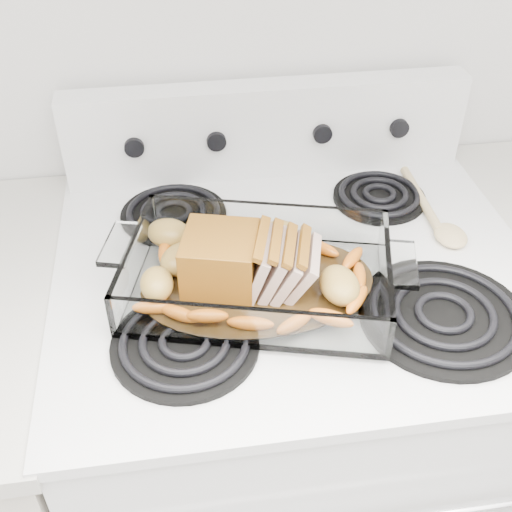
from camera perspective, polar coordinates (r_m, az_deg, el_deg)
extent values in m
cube|color=white|center=(1.40, 2.75, -15.79)|extent=(0.76, 0.65, 0.92)
cube|color=white|center=(1.06, 3.51, -1.02)|extent=(0.78, 0.67, 0.02)
cube|color=white|center=(1.24, 0.98, 11.23)|extent=(0.76, 0.06, 0.18)
cylinder|color=black|center=(0.91, -6.31, -7.85)|extent=(0.21, 0.21, 0.01)
cylinder|color=black|center=(0.99, 16.31, -5.20)|extent=(0.25, 0.25, 0.01)
cylinder|color=black|center=(1.16, -7.31, 3.64)|extent=(0.19, 0.19, 0.01)
cylinder|color=black|center=(1.22, 10.88, 5.14)|extent=(0.17, 0.17, 0.01)
cylinder|color=black|center=(1.20, -10.77, 9.54)|extent=(0.04, 0.02, 0.04)
cylinder|color=black|center=(1.20, -3.56, 10.21)|extent=(0.04, 0.02, 0.04)
cylinder|color=black|center=(1.23, 5.88, 10.84)|extent=(0.04, 0.02, 0.04)
cylinder|color=black|center=(1.28, 12.56, 11.11)|extent=(0.04, 0.02, 0.04)
cube|color=white|center=(0.98, 0.17, -2.72)|extent=(0.39, 0.26, 0.01)
cube|color=white|center=(0.87, 1.41, -6.23)|extent=(0.39, 0.01, 0.07)
cube|color=white|center=(1.06, -0.84, 3.20)|extent=(0.39, 0.01, 0.07)
cube|color=white|center=(0.96, -11.15, -2.12)|extent=(0.01, 0.26, 0.07)
cube|color=white|center=(1.00, 11.00, 0.00)|extent=(0.01, 0.26, 0.07)
cylinder|color=black|center=(0.98, 0.17, -2.46)|extent=(0.22, 0.22, 0.00)
cube|color=#8D5815|center=(0.95, -3.21, -0.89)|extent=(0.11, 0.11, 0.09)
cube|color=tan|center=(0.96, 0.48, -0.66)|extent=(0.04, 0.10, 0.08)
cube|color=tan|center=(0.96, 1.70, -0.61)|extent=(0.04, 0.10, 0.08)
cube|color=tan|center=(0.96, 2.90, -0.57)|extent=(0.05, 0.10, 0.07)
cube|color=tan|center=(0.97, 4.10, -0.52)|extent=(0.05, 0.10, 0.07)
ellipsoid|color=orange|center=(0.91, -8.84, -6.45)|extent=(0.06, 0.02, 0.02)
ellipsoid|color=orange|center=(0.94, 8.40, -4.66)|extent=(0.06, 0.02, 0.02)
ellipsoid|color=orange|center=(1.02, 9.26, -0.36)|extent=(0.06, 0.02, 0.02)
ellipsoid|color=orange|center=(1.00, -9.68, -1.35)|extent=(0.06, 0.02, 0.02)
ellipsoid|color=#A88235|center=(1.02, -9.80, 0.65)|extent=(0.07, 0.06, 0.05)
ellipsoid|color=#A88235|center=(1.04, 0.60, 1.99)|extent=(0.07, 0.06, 0.05)
ellipsoid|color=#A88235|center=(0.97, 8.17, -1.52)|extent=(0.07, 0.06, 0.05)
cylinder|color=tan|center=(1.22, 14.42, 5.03)|extent=(0.02, 0.20, 0.02)
ellipsoid|color=tan|center=(1.14, 16.91, 1.76)|extent=(0.05, 0.07, 0.02)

